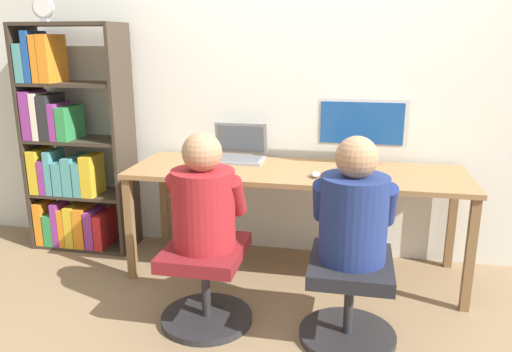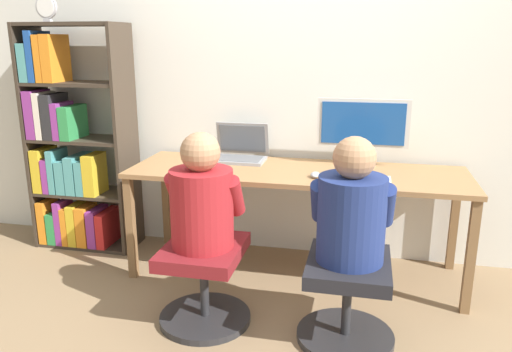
% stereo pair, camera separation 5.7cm
% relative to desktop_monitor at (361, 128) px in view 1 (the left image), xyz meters
% --- Properties ---
extents(ground_plane, '(14.00, 14.00, 0.00)m').
position_rel_desktop_monitor_xyz_m(ground_plane, '(-0.39, -0.54, -0.94)').
color(ground_plane, '#846B4C').
extents(wall_back, '(10.00, 0.05, 2.60)m').
position_rel_desktop_monitor_xyz_m(wall_back, '(-0.39, 0.19, 0.36)').
color(wall_back, silver).
rests_on(wall_back, ground_plane).
extents(desk, '(2.10, 0.66, 0.70)m').
position_rel_desktop_monitor_xyz_m(desk, '(-0.39, -0.21, -0.31)').
color(desk, olive).
rests_on(desk, ground_plane).
extents(desktop_monitor, '(0.58, 0.19, 0.43)m').
position_rel_desktop_monitor_xyz_m(desktop_monitor, '(0.00, 0.00, 0.00)').
color(desktop_monitor, beige).
rests_on(desktop_monitor, desk).
extents(laptop, '(0.37, 0.29, 0.24)m').
position_rel_desktop_monitor_xyz_m(laptop, '(-0.81, -0.01, -0.19)').
color(laptop, gray).
rests_on(laptop, desk).
extents(keyboard, '(0.39, 0.14, 0.03)m').
position_rel_desktop_monitor_xyz_m(keyboard, '(-0.02, -0.38, -0.23)').
color(keyboard, silver).
rests_on(keyboard, desk).
extents(computer_mouse_by_keyboard, '(0.06, 0.09, 0.03)m').
position_rel_desktop_monitor_xyz_m(computer_mouse_by_keyboard, '(-0.26, -0.35, -0.23)').
color(computer_mouse_by_keyboard, '#99999E').
rests_on(computer_mouse_by_keyboard, desk).
extents(office_chair_left, '(0.50, 0.50, 0.45)m').
position_rel_desktop_monitor_xyz_m(office_chair_left, '(-0.02, -0.91, -0.69)').
color(office_chair_left, '#262628').
rests_on(office_chair_left, ground_plane).
extents(office_chair_right, '(0.50, 0.50, 0.45)m').
position_rel_desktop_monitor_xyz_m(office_chair_right, '(-0.78, -0.90, -0.69)').
color(office_chair_right, '#262628').
rests_on(office_chair_right, ground_plane).
extents(person_at_monitor, '(0.41, 0.33, 0.62)m').
position_rel_desktop_monitor_xyz_m(person_at_monitor, '(-0.02, -0.91, -0.24)').
color(person_at_monitor, navy).
rests_on(person_at_monitor, office_chair_left).
extents(person_at_laptop, '(0.40, 0.33, 0.61)m').
position_rel_desktop_monitor_xyz_m(person_at_laptop, '(-0.78, -0.90, -0.24)').
color(person_at_laptop, maroon).
rests_on(person_at_laptop, office_chair_right).
extents(bookshelf, '(0.73, 0.33, 1.60)m').
position_rel_desktop_monitor_xyz_m(bookshelf, '(-2.05, -0.08, -0.23)').
color(bookshelf, '#382D23').
rests_on(bookshelf, ground_plane).
extents(desk_clock, '(0.15, 0.03, 0.17)m').
position_rel_desktop_monitor_xyz_m(desk_clock, '(-2.07, -0.16, 0.75)').
color(desk_clock, '#B2B2B7').
rests_on(desk_clock, bookshelf).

